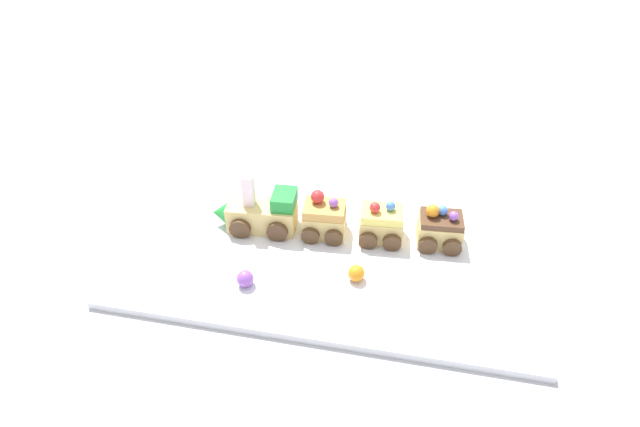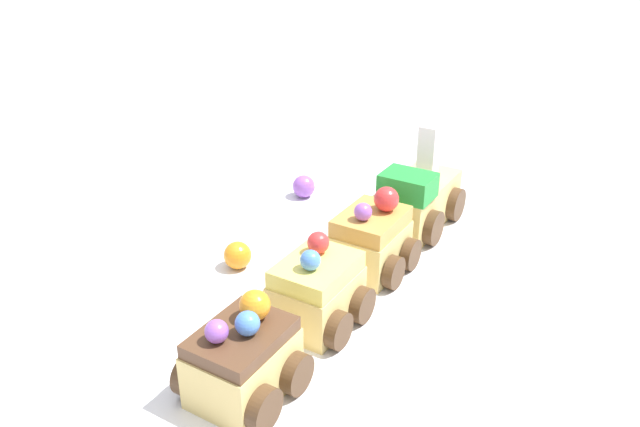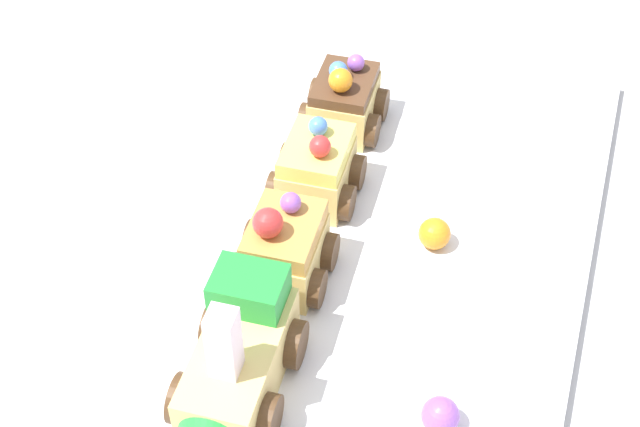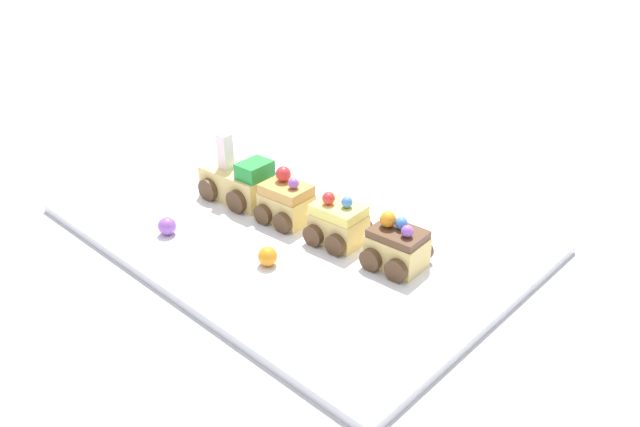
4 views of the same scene
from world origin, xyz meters
name	(u,v)px [view 3 (image 3 of 4)]	position (x,y,z in m)	size (l,w,h in m)	color
ground_plane	(293,272)	(0.00, 0.00, 0.00)	(10.00, 10.00, 0.00)	#B2B2B7
display_board	(293,267)	(0.00, 0.00, 0.01)	(0.60, 0.42, 0.01)	white
cake_train_locomotive	(235,371)	(0.12, 0.01, 0.04)	(0.14, 0.07, 0.10)	#E5C675
cake_car_caramel	(283,250)	(0.01, 0.00, 0.04)	(0.07, 0.07, 0.07)	#E5C675
cake_car_lemon	(317,170)	(-0.07, -0.01, 0.04)	(0.07, 0.07, 0.07)	#E5C675
cake_car_chocolate	(344,102)	(-0.16, -0.01, 0.04)	(0.07, 0.07, 0.07)	#E5C675
gumball_purple	(440,416)	(0.10, 0.13, 0.02)	(0.02, 0.02, 0.02)	#9956C6
gumball_orange	(435,234)	(-0.05, 0.09, 0.02)	(0.02, 0.02, 0.02)	orange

